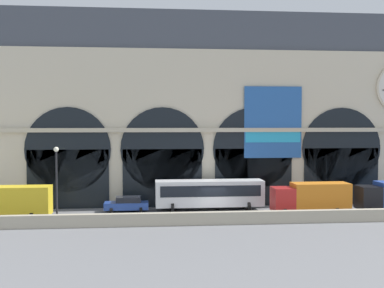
# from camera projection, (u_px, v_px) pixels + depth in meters

# --- Properties ---
(ground_plane) EXTENTS (200.00, 200.00, 0.00)m
(ground_plane) POSITION_uv_depth(u_px,v_px,m) (215.00, 215.00, 47.59)
(ground_plane) COLOR slate
(quay_parapet_wall) EXTENTS (90.00, 0.70, 1.13)m
(quay_parapet_wall) POSITION_uv_depth(u_px,v_px,m) (222.00, 218.00, 43.12)
(quay_parapet_wall) COLOR #B2A891
(quay_parapet_wall) RESTS_ON ground
(station_building) EXTENTS (51.11, 6.05, 21.06)m
(station_building) POSITION_uv_depth(u_px,v_px,m) (206.00, 111.00, 54.91)
(station_building) COLOR beige
(station_building) RESTS_ON ground
(box_truck_west) EXTENTS (7.50, 2.91, 3.12)m
(box_truck_west) POSITION_uv_depth(u_px,v_px,m) (10.00, 202.00, 45.02)
(box_truck_west) COLOR white
(box_truck_west) RESTS_ON ground
(car_midwest) EXTENTS (4.40, 2.22, 1.55)m
(car_midwest) POSITION_uv_depth(u_px,v_px,m) (127.00, 204.00, 49.11)
(car_midwest) COLOR #28479E
(car_midwest) RESTS_ON ground
(bus_center) EXTENTS (11.00, 3.25, 3.10)m
(bus_center) POSITION_uv_depth(u_px,v_px,m) (209.00, 193.00, 49.93)
(bus_center) COLOR white
(bus_center) RESTS_ON ground
(box_truck_mideast) EXTENTS (7.50, 2.91, 3.12)m
(box_truck_mideast) POSITION_uv_depth(u_px,v_px,m) (311.00, 198.00, 47.53)
(box_truck_mideast) COLOR red
(box_truck_mideast) RESTS_ON ground
(street_lamp_quayside) EXTENTS (0.44, 0.44, 6.90)m
(street_lamp_quayside) POSITION_uv_depth(u_px,v_px,m) (57.00, 175.00, 42.35)
(street_lamp_quayside) COLOR black
(street_lamp_quayside) RESTS_ON ground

